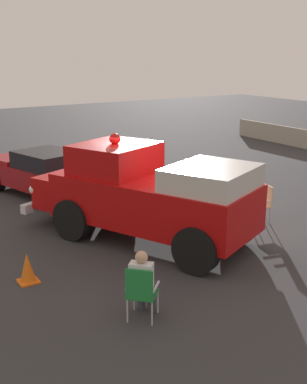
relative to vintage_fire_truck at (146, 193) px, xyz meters
The scene contains 8 objects.
ground_plane 1.47m from the vintage_fire_truck, 129.22° to the left, with size 60.00×60.00×0.00m, color #333335.
vintage_fire_truck is the anchor object (origin of this frame).
classic_hot_rod 5.36m from the vintage_fire_truck, behind, with size 4.69×2.92×1.46m.
lawn_chair_near_truck 3.92m from the vintage_fire_truck, 32.73° to the right, with size 0.69×0.69×1.02m.
lawn_chair_by_car 3.53m from the vintage_fire_truck, 80.94° to the left, with size 0.61×0.60×1.02m.
lawn_chair_spare 5.69m from the vintage_fire_truck, 147.28° to the left, with size 0.59×0.59×1.02m.
spectator_seated 3.78m from the vintage_fire_truck, 32.27° to the right, with size 0.64×0.64×1.29m.
traffic_cone 3.46m from the vintage_fire_truck, 77.33° to the right, with size 0.40×0.40×0.64m.
Camera 1 is at (10.46, -6.73, 4.57)m, focal length 46.65 mm.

